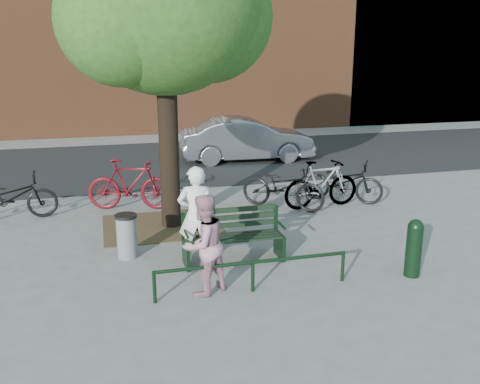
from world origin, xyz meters
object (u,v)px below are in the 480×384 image
object	(u,v)px
park_bench	(233,234)
bicycle_c	(283,186)
person_left	(196,215)
bollard	(414,246)
parked_car	(247,139)
litter_bin	(127,236)
person_right	(203,245)

from	to	relation	value
park_bench	bicycle_c	xyz separation A→B (m)	(1.86, 2.69, 0.05)
bicycle_c	person_left	bearing A→B (deg)	176.49
bollard	bicycle_c	bearing A→B (deg)	101.57
bicycle_c	parked_car	xyz separation A→B (m)	(0.57, 5.26, 0.17)
bollard	person_left	bearing A→B (deg)	156.34
bollard	litter_bin	size ratio (longest dim) A/B	1.22
person_left	bollard	world-z (taller)	person_left
person_left	bollard	xyz separation A→B (m)	(3.32, -1.45, -0.34)
person_left	bollard	bearing A→B (deg)	164.97
park_bench	person_left	distance (m)	0.74
park_bench	bicycle_c	distance (m)	3.27
person_left	litter_bin	bearing A→B (deg)	-16.23
bollard	bicycle_c	size ratio (longest dim) A/B	0.48
bollard	parked_car	xyz separation A→B (m)	(-0.26, 9.33, 0.18)
litter_bin	person_right	bearing A→B (deg)	-58.72
person_right	bollard	world-z (taller)	person_right
person_right	litter_bin	size ratio (longest dim) A/B	1.96
park_bench	person_left	world-z (taller)	person_left
bicycle_c	litter_bin	bearing A→B (deg)	159.68
litter_bin	parked_car	xyz separation A→B (m)	(4.22, 7.34, 0.30)
person_left	park_bench	bearing A→B (deg)	-177.87
litter_bin	bicycle_c	distance (m)	4.20
bollard	park_bench	bearing A→B (deg)	152.83
person_right	bicycle_c	distance (m)	4.62
park_bench	bicycle_c	world-z (taller)	bicycle_c
bollard	litter_bin	distance (m)	4.91
person_left	person_right	distance (m)	1.21
person_right	bicycle_c	world-z (taller)	person_right
person_left	parked_car	size ratio (longest dim) A/B	0.41
person_left	bollard	size ratio (longest dim) A/B	1.78
person_right	parked_car	distance (m)	9.62
person_left	bicycle_c	size ratio (longest dim) A/B	0.86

